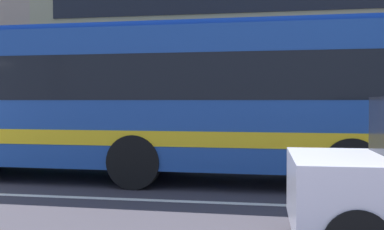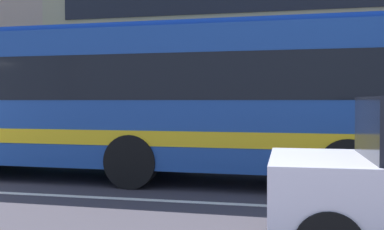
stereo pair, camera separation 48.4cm
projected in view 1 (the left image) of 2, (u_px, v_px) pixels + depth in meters
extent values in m
cube|color=tan|center=(345.00, 23.00, 19.84)|extent=(24.09, 8.45, 9.77)
cube|color=navy|center=(120.00, 99.00, 9.86)|extent=(11.02, 2.63, 2.63)
cube|color=black|center=(120.00, 80.00, 9.85)|extent=(10.36, 2.64, 0.84)
cube|color=yellow|center=(120.00, 133.00, 9.88)|extent=(10.80, 2.66, 0.28)
cube|color=#163D95|center=(120.00, 33.00, 9.82)|extent=(10.57, 2.23, 0.12)
cylinder|color=black|center=(134.00, 162.00, 8.66)|extent=(1.00, 0.30, 1.00)
cylinder|color=black|center=(165.00, 149.00, 10.88)|extent=(1.00, 0.30, 1.00)
cylinder|color=black|center=(351.00, 167.00, 7.94)|extent=(1.00, 0.30, 1.00)
cylinder|color=black|center=(336.00, 153.00, 10.16)|extent=(1.00, 0.30, 1.00)
cylinder|color=black|center=(331.00, 205.00, 5.91)|extent=(0.65, 0.24, 0.64)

